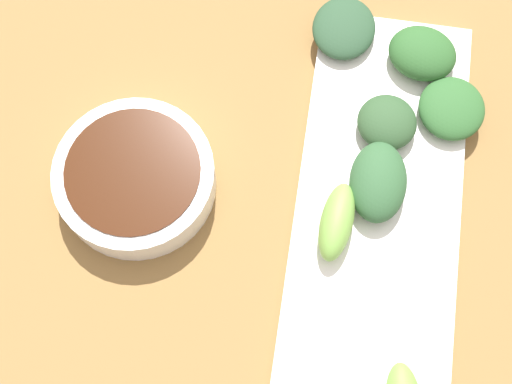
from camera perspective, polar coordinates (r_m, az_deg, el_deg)
The scene contains 9 objects.
tabletop at distance 0.61m, azimuth 0.47°, elevation -0.15°, with size 2.10×2.10×0.02m, color olive.
sauce_bowl at distance 0.59m, azimuth -9.93°, elevation 1.19°, with size 0.13×0.13×0.04m.
serving_plate at distance 0.59m, azimuth 9.90°, elevation -2.28°, with size 0.14×0.39×0.01m, color white.
broccoli_leafy_0 at distance 0.60m, azimuth 10.77°, elevation 5.67°, with size 0.05×0.05×0.02m, color #2D4E2C.
broccoli_leafy_1 at distance 0.58m, azimuth 10.05°, elevation 0.84°, with size 0.05×0.07×0.03m, color #2E5732.
broccoli_stalk_2 at distance 0.56m, azimuth 6.68°, elevation -2.46°, with size 0.03×0.07×0.03m, color #76AB46.
broccoli_leafy_4 at distance 0.63m, azimuth 15.86°, elevation 6.66°, with size 0.06×0.06×0.02m, color #2D5D2B.
broccoli_leafy_5 at distance 0.65m, azimuth 7.28°, elevation 13.28°, with size 0.06×0.07×0.02m, color #29492F.
broccoli_leafy_6 at distance 0.64m, azimuth 13.58°, elevation 11.08°, with size 0.06×0.05×0.03m, color #2B5A28.
Camera 1 is at (0.03, -0.19, 0.58)m, focal length 48.41 mm.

